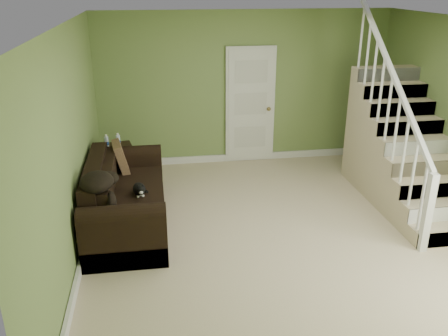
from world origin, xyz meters
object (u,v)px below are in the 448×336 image
object	(u,v)px
cat	(139,190)
banana	(135,209)
sofa	(124,201)
side_table	(115,168)

from	to	relation	value
cat	banana	xyz separation A→B (m)	(-0.05, -0.44, -0.05)
sofa	cat	distance (m)	0.34
sofa	cat	world-z (taller)	sofa
sofa	banana	distance (m)	0.63
side_table	banana	distance (m)	1.85
sofa	cat	size ratio (longest dim) A/B	5.35
banana	cat	bearing A→B (deg)	74.71
sofa	banana	bearing A→B (deg)	-73.39
banana	side_table	bearing A→B (deg)	91.82
side_table	banana	world-z (taller)	side_table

